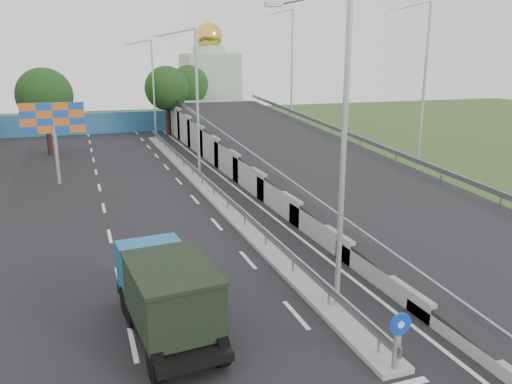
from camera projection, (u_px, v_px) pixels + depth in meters
name	position (u px, v px, depth m)	size (l,w,h in m)	color
road_surface	(168.00, 207.00, 28.69)	(26.00, 90.00, 0.04)	black
median	(202.00, 185.00, 33.28)	(1.00, 44.00, 0.20)	gray
overpass_ramp	(305.00, 154.00, 35.29)	(10.00, 50.00, 3.50)	gray
median_guardrail	(202.00, 176.00, 33.11)	(0.09, 44.00, 0.71)	gray
sign_bollard	(398.00, 341.00, 13.17)	(0.64, 0.23, 1.67)	black
lamp_post_near	(339.00, 140.00, 15.46)	(2.74, 0.18, 10.08)	#B2B5B7
lamp_post_mid	(194.00, 97.00, 33.67)	(2.74, 0.18, 10.08)	#B2B5B7
lamp_post_far	(151.00, 84.00, 51.87)	(2.74, 0.18, 10.08)	#B2B5B7
blue_wall	(110.00, 123.00, 57.18)	(30.00, 0.50, 2.40)	teal
church	(210.00, 82.00, 67.95)	(7.00, 7.00, 13.80)	#B2CCAD
billboard	(53.00, 123.00, 32.94)	(4.00, 0.24, 5.50)	#B2B5B7
tree_left_mid	(44.00, 96.00, 43.28)	(4.80, 4.80, 7.60)	black
tree_median_far	(167.00, 88.00, 54.46)	(4.80, 4.80, 7.60)	black
tree_ramp_far	(189.00, 85.00, 62.13)	(4.80, 4.80, 7.60)	black
dump_truck	(166.00, 292.00, 15.14)	(2.61, 5.91, 2.53)	black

